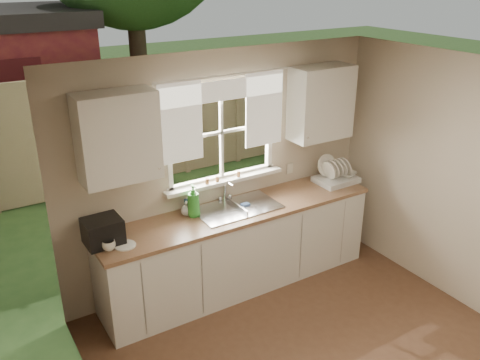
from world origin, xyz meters
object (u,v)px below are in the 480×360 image
cup (109,245)px  black_appliance (103,231)px  dish_rack (336,176)px  soap_bottle_a (193,201)px

cup → black_appliance: bearing=112.9°
dish_rack → cup: (-2.73, -0.12, -0.03)m
soap_bottle_a → black_appliance: bearing=-175.1°
soap_bottle_a → black_appliance: soap_bottle_a is taller
dish_rack → cup: size_ratio=3.93×
dish_rack → black_appliance: (-2.73, 0.03, 0.05)m
soap_bottle_a → cup: bearing=-166.5°
soap_bottle_a → dish_rack: bearing=-1.3°
dish_rack → black_appliance: 2.74m
black_appliance → dish_rack: bearing=-1.7°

